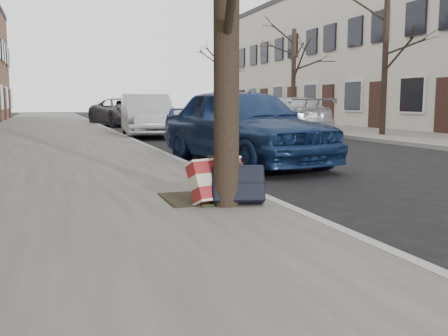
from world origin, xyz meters
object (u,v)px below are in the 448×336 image
object	(u,v)px
suitcase_red	(218,181)
suitcase_navy	(238,184)
car_near_mid	(147,115)
car_near_front	(243,125)

from	to	relation	value
suitcase_red	suitcase_navy	distance (m)	0.24
suitcase_red	suitcase_navy	bearing A→B (deg)	-59.20
car_near_mid	suitcase_navy	bearing A→B (deg)	-91.66
car_near_front	car_near_mid	xyz separation A→B (m)	(-0.30, 8.59, -0.01)
suitcase_red	car_near_mid	bearing A→B (deg)	66.27
suitcase_navy	car_near_mid	distance (m)	12.84
suitcase_navy	suitcase_red	bearing A→B (deg)	152.55
car_near_front	suitcase_red	bearing A→B (deg)	-125.26
suitcase_red	car_near_mid	xyz separation A→B (m)	(1.58, 12.60, 0.39)
suitcase_red	suitcase_navy	world-z (taller)	suitcase_red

